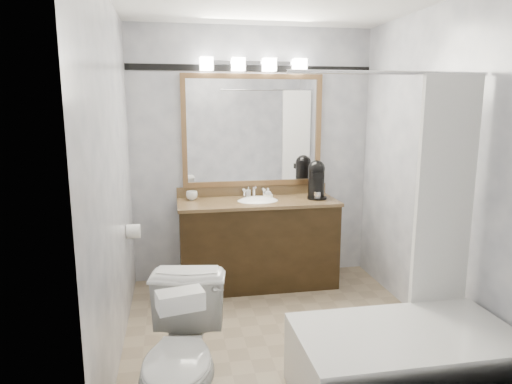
% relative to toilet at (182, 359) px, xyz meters
% --- Properties ---
extents(room, '(2.42, 2.62, 2.52)m').
position_rel_toilet_xyz_m(room, '(0.78, 0.90, 0.85)').
color(room, gray).
rests_on(room, ground).
extents(vanity, '(1.53, 0.58, 0.97)m').
position_rel_toilet_xyz_m(vanity, '(0.78, 1.92, 0.04)').
color(vanity, black).
rests_on(vanity, ground).
extents(mirror, '(1.40, 0.04, 1.10)m').
position_rel_toilet_xyz_m(mirror, '(0.78, 2.18, 1.10)').
color(mirror, olive).
rests_on(mirror, room).
extents(vanity_light_bar, '(1.02, 0.14, 0.12)m').
position_rel_toilet_xyz_m(vanity_light_bar, '(0.78, 2.13, 1.73)').
color(vanity_light_bar, silver).
rests_on(vanity_light_bar, room).
extents(accent_stripe, '(2.40, 0.01, 0.06)m').
position_rel_toilet_xyz_m(accent_stripe, '(0.78, 2.19, 1.70)').
color(accent_stripe, black).
rests_on(accent_stripe, room).
extents(bathtub, '(1.30, 0.75, 1.96)m').
position_rel_toilet_xyz_m(bathtub, '(1.33, 0.00, -0.12)').
color(bathtub, white).
rests_on(bathtub, ground).
extents(tp_roll, '(0.11, 0.12, 0.12)m').
position_rel_toilet_xyz_m(tp_roll, '(-0.36, 1.57, 0.30)').
color(tp_roll, white).
rests_on(tp_roll, room).
extents(toilet, '(0.57, 0.84, 0.80)m').
position_rel_toilet_xyz_m(toilet, '(0.00, 0.00, 0.00)').
color(toilet, white).
rests_on(toilet, ground).
extents(tissue_box, '(0.24, 0.16, 0.09)m').
position_rel_toilet_xyz_m(tissue_box, '(0.00, -0.22, 0.44)').
color(tissue_box, white).
rests_on(tissue_box, toilet).
extents(coffee_maker, '(0.19, 0.24, 0.37)m').
position_rel_toilet_xyz_m(coffee_maker, '(1.37, 1.94, 0.64)').
color(coffee_maker, black).
rests_on(coffee_maker, vanity).
extents(cup_left, '(0.13, 0.13, 0.09)m').
position_rel_toilet_xyz_m(cup_left, '(0.16, 2.06, 0.49)').
color(cup_left, white).
rests_on(cup_left, vanity).
extents(soap_bottle_a, '(0.05, 0.05, 0.10)m').
position_rel_toilet_xyz_m(soap_bottle_a, '(0.72, 2.13, 0.50)').
color(soap_bottle_a, white).
rests_on(soap_bottle_a, vanity).
extents(soap_bottle_b, '(0.08, 0.08, 0.09)m').
position_rel_toilet_xyz_m(soap_bottle_b, '(0.91, 2.05, 0.50)').
color(soap_bottle_b, white).
rests_on(soap_bottle_b, vanity).
extents(soap_bar, '(0.10, 0.07, 0.03)m').
position_rel_toilet_xyz_m(soap_bar, '(0.90, 2.04, 0.47)').
color(soap_bar, beige).
rests_on(soap_bar, vanity).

